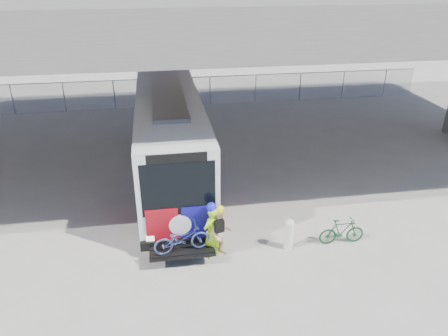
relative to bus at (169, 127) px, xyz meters
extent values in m
plane|color=#9E9991|center=(2.00, -2.43, -2.11)|extent=(160.00, 160.00, 0.00)
cube|color=silver|center=(0.00, -0.02, -0.16)|extent=(2.55, 12.00, 3.20)
cube|color=black|center=(0.00, 0.48, 0.48)|extent=(2.61, 11.00, 1.28)
cube|color=black|center=(0.00, -5.97, 0.23)|extent=(2.24, 0.12, 1.76)
cube|color=black|center=(0.00, -5.97, 1.25)|extent=(1.78, 0.12, 0.30)
cube|color=black|center=(0.00, -6.07, -1.66)|extent=(2.55, 0.20, 0.30)
cube|color=maroon|center=(-0.55, -6.04, -1.01)|extent=(1.00, 0.08, 1.20)
cube|color=navy|center=(0.55, -6.04, -1.01)|extent=(1.00, 0.08, 1.20)
cylinder|color=silver|center=(0.00, -6.06, -1.01)|extent=(0.70, 0.06, 0.70)
cube|color=gray|center=(0.00, -0.02, 1.51)|extent=(1.28, 7.20, 0.14)
cube|color=black|center=(0.00, -6.57, -1.66)|extent=(2.00, 0.70, 0.06)
cylinder|color=black|center=(-1.16, -4.42, -1.61)|extent=(0.30, 1.00, 1.00)
cylinder|color=black|center=(1.15, -4.42, -1.61)|extent=(0.30, 1.00, 1.00)
cylinder|color=black|center=(-1.16, 4.18, -1.61)|extent=(0.30, 1.00, 1.00)
cylinder|color=black|center=(1.15, 4.18, -1.61)|extent=(0.30, 1.00, 1.00)
cube|color=maroon|center=(-1.31, -3.82, -0.81)|extent=(0.06, 2.60, 1.70)
cube|color=navy|center=(-1.31, -2.22, -0.81)|extent=(0.06, 1.40, 1.70)
cube|color=maroon|center=(1.30, -3.82, -0.81)|extent=(0.06, 2.60, 1.70)
cube|color=navy|center=(1.30, -2.22, -0.81)|extent=(0.06, 1.40, 1.70)
imported|color=#39477E|center=(0.00, -6.57, -1.18)|extent=(1.80, 0.86, 0.90)
cube|color=#605E59|center=(2.00, 1.57, 4.64)|extent=(40.00, 16.00, 1.50)
cylinder|color=gray|center=(-6.00, 9.57, -1.21)|extent=(0.06, 0.06, 1.80)
cylinder|color=gray|center=(-2.00, 9.57, -1.21)|extent=(0.06, 0.06, 1.80)
cylinder|color=gray|center=(2.00, 9.57, -1.21)|extent=(0.06, 0.06, 1.80)
cylinder|color=gray|center=(6.00, 9.57, -1.21)|extent=(0.06, 0.06, 1.80)
cylinder|color=gray|center=(10.00, 9.57, -1.21)|extent=(0.06, 0.06, 1.80)
cylinder|color=gray|center=(14.00, 9.57, -1.21)|extent=(0.06, 0.06, 1.80)
plane|color=gray|center=(2.00, 9.57, -1.21)|extent=(30.00, 0.00, 30.00)
cube|color=gray|center=(2.00, 9.57, -0.29)|extent=(30.00, 0.05, 0.04)
cylinder|color=white|center=(3.46, -6.32, -1.62)|extent=(0.29, 0.29, 0.97)
sphere|color=white|center=(3.46, -6.32, -1.13)|extent=(0.29, 0.29, 0.29)
imported|color=#A7EA18|center=(0.95, -6.32, -1.22)|extent=(0.78, 0.73, 1.78)
sphere|color=#1921DC|center=(0.95, -6.32, -0.31)|extent=(0.31, 0.31, 0.31)
imported|color=tan|center=(1.21, -6.32, -1.27)|extent=(0.95, 0.82, 1.68)
sphere|color=yellow|center=(1.21, -6.32, -0.41)|extent=(0.29, 0.29, 0.29)
cube|color=black|center=(1.17, -6.52, -0.88)|extent=(0.31, 0.22, 0.40)
imported|color=#164627|center=(5.27, -6.32, -1.65)|extent=(1.54, 0.46, 0.92)
camera|label=1|loc=(-0.48, -17.58, 6.46)|focal=35.00mm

